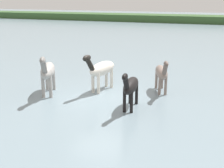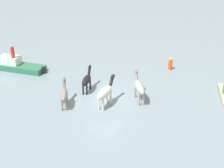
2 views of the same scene
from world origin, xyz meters
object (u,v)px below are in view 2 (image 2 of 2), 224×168
(boat_launch_far, at_px, (16,66))
(person_watcher_seated, at_px, (12,52))
(horse_lead, at_px, (87,80))
(horse_rear_stallion, at_px, (64,94))
(horse_chestnut_trailing, at_px, (105,92))
(horse_dark_mare, at_px, (139,87))
(buoy_channel_marker, at_px, (170,64))

(boat_launch_far, bearing_deg, person_watcher_seated, 104.92)
(horse_lead, bearing_deg, horse_rear_stallion, 159.72)
(horse_lead, xyz_separation_m, person_watcher_seated, (7.60, -2.21, 0.80))
(horse_chestnut_trailing, height_order, boat_launch_far, horse_chestnut_trailing)
(horse_chestnut_trailing, relative_size, person_watcher_seated, 2.13)
(horse_dark_mare, xyz_separation_m, person_watcher_seated, (11.74, -2.72, 0.64))
(horse_chestnut_trailing, bearing_deg, person_watcher_seated, 78.46)
(horse_rear_stallion, relative_size, boat_launch_far, 0.40)
(horse_lead, relative_size, buoy_channel_marker, 1.96)
(horse_chestnut_trailing, distance_m, boat_launch_far, 10.60)
(horse_rear_stallion, distance_m, boat_launch_far, 8.59)
(person_watcher_seated, distance_m, buoy_channel_marker, 14.04)
(horse_lead, bearing_deg, buoy_channel_marker, -48.73)
(buoy_channel_marker, bearing_deg, horse_rear_stallion, 52.53)
(horse_chestnut_trailing, relative_size, horse_dark_mare, 1.00)
(horse_lead, relative_size, boat_launch_far, 0.40)
(horse_lead, relative_size, person_watcher_seated, 1.88)
(horse_dark_mare, relative_size, buoy_channel_marker, 2.23)
(horse_rear_stallion, bearing_deg, boat_launch_far, 33.64)
(horse_chestnut_trailing, bearing_deg, horse_lead, 58.58)
(horse_dark_mare, distance_m, buoy_channel_marker, 6.76)
(horse_dark_mare, relative_size, person_watcher_seated, 2.13)
(horse_rear_stallion, height_order, boat_launch_far, horse_rear_stallion)
(horse_lead, xyz_separation_m, horse_rear_stallion, (0.75, 2.64, -0.00))
(person_watcher_seated, bearing_deg, horse_rear_stallion, 144.72)
(buoy_channel_marker, bearing_deg, horse_dark_mare, 75.20)
(buoy_channel_marker, bearing_deg, person_watcher_seated, 15.70)
(horse_rear_stallion, distance_m, person_watcher_seated, 8.43)
(horse_chestnut_trailing, xyz_separation_m, horse_lead, (2.01, -1.87, -0.12))
(horse_dark_mare, xyz_separation_m, horse_lead, (4.14, -0.51, -0.16))
(horse_dark_mare, bearing_deg, person_watcher_seated, 53.33)
(horse_lead, height_order, person_watcher_seated, person_watcher_seated)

